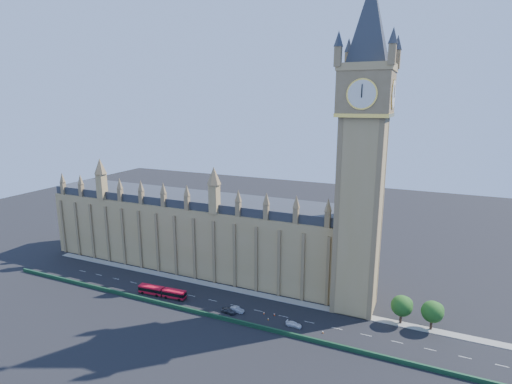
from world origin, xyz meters
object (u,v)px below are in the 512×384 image
at_px(red_bus, 162,292).
at_px(car_grey, 229,311).
at_px(car_white, 294,324).
at_px(car_silver, 237,310).

height_order(red_bus, car_grey, red_bus).
relative_size(red_bus, car_white, 3.76).
xyz_separation_m(red_bus, car_silver, (26.84, 0.74, -0.75)).
height_order(car_silver, car_white, car_silver).
bearing_deg(red_bus, car_silver, -1.93).
relative_size(car_silver, car_white, 1.02).
relative_size(red_bus, car_grey, 3.67).
height_order(car_grey, car_silver, car_grey).
bearing_deg(car_white, car_grey, 94.21).
xyz_separation_m(red_bus, car_white, (45.14, 0.21, -0.85)).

